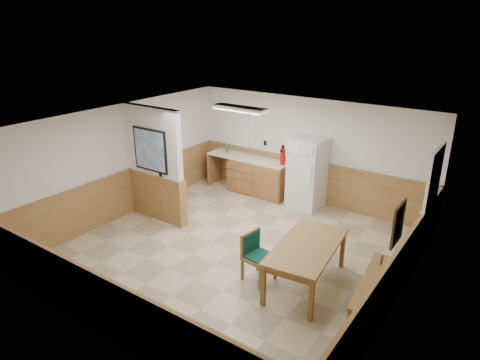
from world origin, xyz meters
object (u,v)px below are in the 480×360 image
Objects in this scene: dining_bench at (374,286)px; soap_bottle at (227,148)px; dining_chair at (255,252)px; refrigerator at (307,173)px; fire_extinguisher at (283,156)px; dining_table at (307,250)px.

dining_bench is 5.71m from soap_bottle.
refrigerator is at bearing 109.33° from dining_chair.
soap_bottle is at bearing 171.52° from fire_extinguisher.
dining_table is (1.44, -2.86, -0.17)m from refrigerator.
soap_bottle is at bearing 143.63° from dining_bench.
fire_extinguisher is (-2.13, 2.92, 0.45)m from dining_table.
refrigerator is at bearing -11.65° from fire_extinguisher.
soap_bottle reaches higher than dining_table.
dining_chair is (-1.92, -0.39, 0.15)m from dining_bench.
dining_table is 3.87× the size of fire_extinguisher.
dining_table is 2.20× the size of dining_chair.
dining_chair is 3.53m from fire_extinguisher.
dining_bench is 7.87× the size of soap_bottle.
fire_extinguisher reaches higher than dining_chair.
dining_table is at bearing -61.32° from fire_extinguisher.
dining_chair is (0.63, -3.16, -0.34)m from refrigerator.
soap_bottle is (-4.90, 2.85, 0.66)m from dining_bench.
fire_extinguisher is at bearing 120.30° from dining_chair.
soap_bottle is (-2.99, 3.25, 0.52)m from dining_chair.
dining_chair reaches higher than dining_table.
refrigerator reaches higher than dining_table.
refrigerator is 0.74m from fire_extinguisher.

